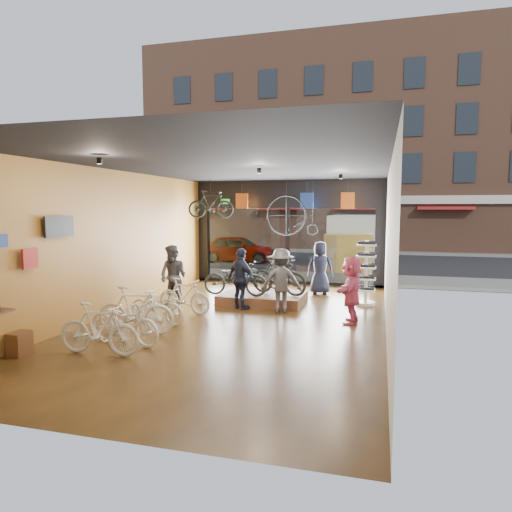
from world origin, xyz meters
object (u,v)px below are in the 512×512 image
at_px(floor_bike_5, 184,296).
at_px(customer_4, 320,268).
at_px(box_truck, 352,242).
at_px(customer_2, 241,279).
at_px(street_car, 238,248).
at_px(floor_bike_4, 157,306).
at_px(display_bike_right, 258,275).
at_px(hung_bike, 211,204).
at_px(display_bike_left, 235,279).
at_px(display_bike_mid, 279,276).
at_px(customer_5, 351,290).
at_px(customer_1, 173,277).
at_px(customer_3, 281,281).
at_px(penny_farthing, 294,217).
at_px(sunglasses_rack, 366,273).
at_px(display_platform, 263,298).
at_px(floor_bike_3, 135,310).
at_px(floor_bike_1, 99,329).
at_px(floor_bike_2, 124,322).

relative_size(floor_bike_5, customer_4, 0.91).
xyz_separation_m(box_truck, customer_2, (-2.39, -9.70, -0.37)).
distance_m(street_car, floor_bike_4, 12.88).
xyz_separation_m(display_bike_right, hung_bike, (-2.03, 1.29, 2.20)).
xyz_separation_m(floor_bike_5, display_bike_left, (1.03, 1.26, 0.32)).
relative_size(floor_bike_4, display_bike_mid, 0.91).
bearing_deg(floor_bike_5, display_bike_right, -19.46).
distance_m(floor_bike_4, customer_5, 4.74).
xyz_separation_m(floor_bike_4, customer_1, (-0.38, 1.72, 0.45)).
xyz_separation_m(street_car, floor_bike_5, (2.18, -11.57, -0.23)).
height_order(customer_3, penny_farthing, penny_farthing).
xyz_separation_m(customer_2, customer_4, (1.82, 2.82, 0.01)).
relative_size(box_truck, customer_5, 3.78).
height_order(customer_3, customer_4, customer_4).
height_order(customer_4, sunglasses_rack, sunglasses_rack).
height_order(box_truck, customer_1, box_truck).
height_order(street_car, hung_bike, hung_bike).
height_order(display_bike_mid, sunglasses_rack, sunglasses_rack).
xyz_separation_m(penny_farthing, hung_bike, (-2.81, -0.61, 0.43)).
distance_m(display_platform, sunglasses_rack, 3.08).
xyz_separation_m(street_car, display_bike_left, (3.21, -10.32, 0.09)).
height_order(floor_bike_5, customer_1, customer_1).
bearing_deg(floor_bike_4, penny_farthing, -8.69).
xyz_separation_m(customer_2, customer_5, (3.04, -0.74, -0.03)).
height_order(floor_bike_3, floor_bike_5, floor_bike_3).
bearing_deg(display_bike_left, display_bike_right, -17.67).
bearing_deg(floor_bike_3, street_car, 3.06).
bearing_deg(hung_bike, street_car, 1.31).
distance_m(display_platform, customer_3, 1.51).
height_order(display_bike_mid, customer_1, customer_1).
bearing_deg(display_platform, customer_5, -32.63).
relative_size(floor_bike_1, display_bike_right, 1.03).
xyz_separation_m(street_car, box_truck, (5.89, -1.00, 0.52)).
bearing_deg(display_bike_left, sunglasses_rack, -75.28).
distance_m(street_car, floor_bike_2, 14.61).
distance_m(sunglasses_rack, penny_farthing, 3.57).
relative_size(street_car, display_bike_left, 2.20).
distance_m(floor_bike_3, customer_1, 2.76).
relative_size(customer_1, customer_3, 1.03).
distance_m(floor_bike_3, floor_bike_4, 0.99).
relative_size(floor_bike_2, customer_3, 1.04).
bearing_deg(customer_5, customer_1, -90.24).
bearing_deg(display_bike_mid, customer_1, 131.28).
distance_m(customer_1, penny_farthing, 4.96).
height_order(display_bike_left, customer_3, customer_3).
distance_m(floor_bike_4, hung_bike, 5.54).
height_order(street_car, customer_1, customer_1).
bearing_deg(customer_4, customer_1, 32.86).
bearing_deg(floor_bike_4, display_bike_left, -12.66).
bearing_deg(floor_bike_5, box_truck, -9.91).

